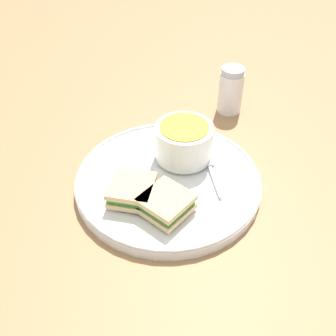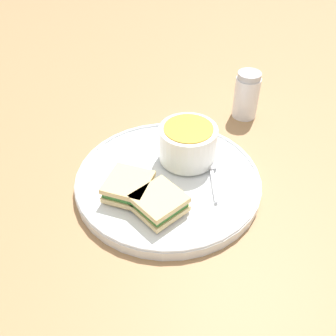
{
  "view_description": "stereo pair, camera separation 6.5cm",
  "coord_description": "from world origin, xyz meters",
  "px_view_note": "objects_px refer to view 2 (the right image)",
  "views": [
    {
      "loc": [
        0.04,
        0.49,
        0.47
      ],
      "look_at": [
        0.0,
        0.0,
        0.04
      ],
      "focal_mm": 42.0,
      "sensor_mm": 36.0,
      "label": 1
    },
    {
      "loc": [
        -0.03,
        0.49,
        0.47
      ],
      "look_at": [
        0.0,
        0.0,
        0.04
      ],
      "focal_mm": 42.0,
      "sensor_mm": 36.0,
      "label": 2
    }
  ],
  "objects_px": {
    "sandwich_half_far": "(159,203)",
    "salt_shaker": "(246,95)",
    "soup_bowl": "(188,143)",
    "spoon": "(211,166)",
    "sandwich_half_near": "(129,187)"
  },
  "relations": [
    {
      "from": "spoon",
      "to": "sandwich_half_near",
      "type": "height_order",
      "value": "sandwich_half_near"
    },
    {
      "from": "spoon",
      "to": "sandwich_half_far",
      "type": "bearing_deg",
      "value": 136.41
    },
    {
      "from": "soup_bowl",
      "to": "sandwich_half_far",
      "type": "relative_size",
      "value": 1.04
    },
    {
      "from": "sandwich_half_near",
      "to": "salt_shaker",
      "type": "distance_m",
      "value": 0.34
    },
    {
      "from": "sandwich_half_near",
      "to": "spoon",
      "type": "bearing_deg",
      "value": -152.86
    },
    {
      "from": "salt_shaker",
      "to": "sandwich_half_near",
      "type": "bearing_deg",
      "value": 52.01
    },
    {
      "from": "sandwich_half_far",
      "to": "salt_shaker",
      "type": "height_order",
      "value": "salt_shaker"
    },
    {
      "from": "spoon",
      "to": "sandwich_half_far",
      "type": "distance_m",
      "value": 0.13
    },
    {
      "from": "spoon",
      "to": "sandwich_half_near",
      "type": "xyz_separation_m",
      "value": [
        0.13,
        0.07,
        0.01
      ]
    },
    {
      "from": "spoon",
      "to": "sandwich_half_near",
      "type": "distance_m",
      "value": 0.15
    },
    {
      "from": "soup_bowl",
      "to": "salt_shaker",
      "type": "relative_size",
      "value": 1.01
    },
    {
      "from": "soup_bowl",
      "to": "sandwich_half_near",
      "type": "distance_m",
      "value": 0.13
    },
    {
      "from": "sandwich_half_far",
      "to": "salt_shaker",
      "type": "distance_m",
      "value": 0.34
    },
    {
      "from": "sandwich_half_far",
      "to": "salt_shaker",
      "type": "bearing_deg",
      "value": -117.72
    },
    {
      "from": "soup_bowl",
      "to": "salt_shaker",
      "type": "bearing_deg",
      "value": -124.2
    }
  ]
}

